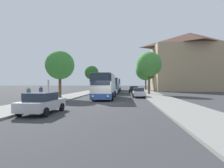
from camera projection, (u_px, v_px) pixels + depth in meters
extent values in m
plane|color=#38383A|center=(106.00, 103.00, 19.32)|extent=(300.00, 300.00, 0.00)
cube|color=gray|center=(45.00, 102.00, 19.91)|extent=(4.00, 120.00, 0.15)
cube|color=gray|center=(171.00, 103.00, 18.72)|extent=(4.00, 120.00, 0.15)
cube|color=tan|center=(190.00, 69.00, 51.06)|extent=(21.05, 13.62, 12.93)
pyramid|color=#513328|center=(190.00, 40.00, 51.03)|extent=(21.05, 13.62, 4.09)
cube|color=#2D519E|center=(105.00, 94.00, 25.14)|extent=(2.71, 10.14, 0.70)
cube|color=silver|center=(105.00, 87.00, 25.13)|extent=(2.71, 10.14, 1.40)
cube|color=#232D3D|center=(105.00, 79.00, 25.13)|extent=(2.73, 9.94, 0.95)
cube|color=silver|center=(105.00, 75.00, 25.13)|extent=(2.65, 9.94, 0.12)
cube|color=#232D3D|center=(100.00, 79.00, 20.06)|extent=(2.26, 0.10, 1.45)
sphere|color=#F4EAC1|center=(93.00, 97.00, 20.11)|extent=(0.24, 0.24, 0.24)
sphere|color=#F4EAC1|center=(108.00, 97.00, 19.99)|extent=(0.24, 0.24, 0.24)
cylinder|color=black|center=(93.00, 97.00, 22.20)|extent=(0.32, 1.01, 1.00)
cylinder|color=black|center=(112.00, 97.00, 22.03)|extent=(0.32, 1.01, 1.00)
cylinder|color=black|center=(99.00, 94.00, 28.24)|extent=(0.32, 1.01, 1.00)
cylinder|color=black|center=(115.00, 94.00, 28.07)|extent=(0.32, 1.01, 1.00)
cube|color=silver|center=(112.00, 90.00, 39.04)|extent=(2.77, 11.51, 0.70)
cube|color=#285BA8|center=(112.00, 86.00, 39.04)|extent=(2.77, 11.51, 1.25)
cube|color=#232D3D|center=(112.00, 81.00, 39.04)|extent=(2.79, 11.28, 0.95)
cube|color=#285BA8|center=(112.00, 79.00, 39.03)|extent=(2.71, 11.28, 0.12)
cube|color=#232D3D|center=(110.00, 81.00, 33.29)|extent=(2.33, 0.10, 1.45)
sphere|color=#F4EAC1|center=(106.00, 91.00, 33.34)|extent=(0.24, 0.24, 0.24)
sphere|color=#F4EAC1|center=(115.00, 91.00, 33.21)|extent=(0.24, 0.24, 0.24)
cylinder|color=black|center=(105.00, 92.00, 35.70)|extent=(0.32, 1.00, 1.00)
cylinder|color=black|center=(118.00, 92.00, 35.52)|extent=(0.32, 1.00, 1.00)
cylinder|color=black|center=(108.00, 90.00, 42.57)|extent=(0.32, 1.00, 1.00)
cylinder|color=black|center=(119.00, 90.00, 42.39)|extent=(0.32, 1.00, 1.00)
cube|color=#238942|center=(116.00, 88.00, 53.28)|extent=(2.78, 10.79, 0.70)
cube|color=silver|center=(116.00, 85.00, 53.27)|extent=(2.78, 10.79, 1.40)
cube|color=#232D3D|center=(116.00, 81.00, 53.27)|extent=(2.80, 10.58, 0.95)
cube|color=silver|center=(116.00, 79.00, 53.27)|extent=(2.73, 10.58, 0.12)
cube|color=#232D3D|center=(115.00, 81.00, 47.88)|extent=(2.23, 0.12, 1.45)
sphere|color=#F4EAC1|center=(112.00, 89.00, 47.92)|extent=(0.24, 0.24, 0.24)
sphere|color=#F4EAC1|center=(119.00, 89.00, 47.82)|extent=(0.24, 0.24, 0.24)
cylinder|color=black|center=(111.00, 89.00, 50.13)|extent=(0.33, 1.01, 1.00)
cylinder|color=black|center=(120.00, 89.00, 49.99)|extent=(0.33, 1.01, 1.00)
cylinder|color=black|center=(113.00, 89.00, 56.56)|extent=(0.33, 1.01, 1.00)
cylinder|color=black|center=(120.00, 89.00, 56.42)|extent=(0.33, 1.01, 1.00)
cube|color=#B7B7BC|center=(42.00, 105.00, 12.62)|extent=(2.02, 4.14, 0.65)
cube|color=#232D3D|center=(41.00, 97.00, 12.45)|extent=(1.72, 2.18, 0.56)
cylinder|color=black|center=(40.00, 107.00, 13.98)|extent=(0.23, 0.63, 0.62)
cylinder|color=black|center=(62.00, 107.00, 13.75)|extent=(0.23, 0.63, 0.62)
cylinder|color=black|center=(19.00, 112.00, 11.49)|extent=(0.23, 0.63, 0.62)
cylinder|color=black|center=(46.00, 112.00, 11.25)|extent=(0.23, 0.63, 0.62)
cube|color=silver|center=(139.00, 93.00, 27.28)|extent=(1.76, 4.17, 0.63)
cube|color=#232D3D|center=(139.00, 90.00, 27.44)|extent=(1.53, 2.18, 0.53)
cylinder|color=black|center=(145.00, 96.00, 25.93)|extent=(0.21, 0.62, 0.62)
cylinder|color=black|center=(134.00, 96.00, 26.06)|extent=(0.21, 0.62, 0.62)
cylinder|color=black|center=(143.00, 95.00, 28.50)|extent=(0.21, 0.62, 0.62)
cylinder|color=black|center=(133.00, 95.00, 28.62)|extent=(0.21, 0.62, 0.62)
cube|color=black|center=(134.00, 90.00, 39.03)|extent=(2.00, 4.10, 0.69)
cube|color=#232D3D|center=(134.00, 87.00, 39.19)|extent=(1.73, 2.15, 0.57)
cylinder|color=black|center=(138.00, 92.00, 37.71)|extent=(0.21, 0.62, 0.62)
cylinder|color=black|center=(130.00, 92.00, 37.84)|extent=(0.21, 0.62, 0.62)
cylinder|color=black|center=(138.00, 91.00, 40.23)|extent=(0.21, 0.62, 0.62)
cylinder|color=black|center=(129.00, 91.00, 40.35)|extent=(0.21, 0.62, 0.62)
cylinder|color=gray|center=(48.00, 91.00, 19.03)|extent=(0.08, 0.08, 2.44)
cube|color=silver|center=(48.00, 83.00, 19.02)|extent=(0.03, 0.45, 0.60)
cylinder|color=#23232D|center=(29.00, 101.00, 16.34)|extent=(0.30, 0.30, 0.82)
cylinder|color=#236656|center=(29.00, 93.00, 16.34)|extent=(0.36, 0.36, 0.68)
sphere|color=tan|center=(29.00, 88.00, 16.34)|extent=(0.22, 0.22, 0.22)
cylinder|color=#23232D|center=(41.00, 99.00, 17.74)|extent=(0.30, 0.30, 0.87)
cylinder|color=navy|center=(41.00, 91.00, 17.74)|extent=(0.36, 0.36, 0.72)
sphere|color=tan|center=(41.00, 87.00, 17.73)|extent=(0.23, 0.23, 0.23)
cylinder|color=#513D23|center=(60.00, 87.00, 25.28)|extent=(0.40, 0.40, 3.12)
sphere|color=#387F33|center=(60.00, 65.00, 25.27)|extent=(4.15, 4.15, 4.15)
cylinder|color=#513D23|center=(92.00, 84.00, 51.14)|extent=(0.40, 0.40, 3.65)
sphere|color=#286023|center=(92.00, 73.00, 51.13)|extent=(4.07, 4.07, 4.07)
cylinder|color=#513D23|center=(146.00, 84.00, 54.01)|extent=(0.40, 0.40, 3.74)
sphere|color=#387F33|center=(146.00, 70.00, 53.99)|extent=(6.22, 6.22, 6.22)
cylinder|color=#513D23|center=(149.00, 84.00, 33.65)|extent=(0.40, 0.40, 3.91)
sphere|color=#428938|center=(149.00, 64.00, 33.63)|extent=(4.81, 4.81, 4.81)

